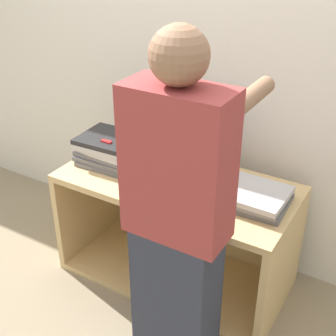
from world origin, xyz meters
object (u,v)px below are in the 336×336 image
Objects in this scene: laptop_open at (183,167)px; laptop_stack_right at (249,195)px; laptop_stack_left at (114,150)px; person at (178,226)px.

laptop_open reaches higher than laptop_stack_right.
person is (0.70, -0.52, 0.07)m from laptop_stack_left.
laptop_open reaches higher than laptop_stack_left.
laptop_stack_left is at bearing 143.52° from person.
person reaches higher than laptop_open.
laptop_stack_left reaches higher than laptop_stack_right.
laptop_stack_right is 0.54m from person.
laptop_open is 0.66m from person.
laptop_open is 0.23× the size of person.
person is (-0.10, -0.52, 0.11)m from laptop_stack_right.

